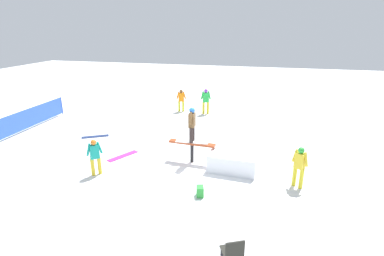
% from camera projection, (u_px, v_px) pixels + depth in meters
% --- Properties ---
extents(ground_plane, '(60.00, 60.00, 0.00)m').
position_uv_depth(ground_plane, '(192.00, 162.00, 12.17)').
color(ground_plane, white).
extents(rail_feature, '(1.90, 0.42, 0.85)m').
position_uv_depth(rail_feature, '(192.00, 146.00, 11.94)').
color(rail_feature, black).
rests_on(rail_feature, ground).
extents(snow_kicker_ramp, '(1.91, 1.63, 0.69)m').
position_uv_depth(snow_kicker_ramp, '(234.00, 160.00, 11.55)').
color(snow_kicker_ramp, white).
rests_on(snow_kicker_ramp, ground).
extents(main_rider_on_rail, '(1.31, 0.75, 1.43)m').
position_uv_depth(main_rider_on_rail, '(192.00, 125.00, 11.65)').
color(main_rider_on_rail, white).
rests_on(main_rider_on_rail, rail_feature).
extents(bystander_teal, '(0.48, 0.46, 1.38)m').
position_uv_depth(bystander_teal, '(95.00, 155.00, 10.89)').
color(bystander_teal, gold).
rests_on(bystander_teal, ground).
extents(bystander_yellow, '(0.53, 0.41, 1.46)m').
position_uv_depth(bystander_yellow, '(299.00, 165.00, 10.03)').
color(bystander_yellow, yellow).
rests_on(bystander_yellow, ground).
extents(bystander_orange, '(0.61, 0.32, 1.41)m').
position_uv_depth(bystander_orange, '(181.00, 99.00, 18.99)').
color(bystander_orange, gold).
rests_on(bystander_orange, ground).
extents(bystander_green, '(0.62, 0.33, 1.57)m').
position_uv_depth(bystander_green, '(206.00, 100.00, 18.42)').
color(bystander_green, gold).
rests_on(bystander_green, ground).
extents(loose_snowboard_magenta, '(0.91, 1.38, 0.02)m').
position_uv_depth(loose_snowboard_magenta, '(123.00, 156.00, 12.67)').
color(loose_snowboard_magenta, '#C02F95').
rests_on(loose_snowboard_magenta, ground).
extents(loose_snowboard_navy, '(1.26, 0.89, 0.02)m').
position_uv_depth(loose_snowboard_navy, '(95.00, 137.00, 14.87)').
color(loose_snowboard_navy, navy).
rests_on(loose_snowboard_navy, ground).
extents(folding_chair, '(0.59, 0.59, 0.88)m').
position_uv_depth(folding_chair, '(232.00, 254.00, 6.69)').
color(folding_chair, '#3F3F44').
rests_on(folding_chair, ground).
extents(backpack_on_snow, '(0.30, 0.35, 0.34)m').
position_uv_depth(backpack_on_snow, '(200.00, 191.00, 9.69)').
color(backpack_on_snow, green).
rests_on(backpack_on_snow, ground).
extents(safety_fence, '(0.14, 5.08, 1.10)m').
position_uv_depth(safety_fence, '(32.00, 117.00, 16.05)').
color(safety_fence, blue).
rests_on(safety_fence, ground).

